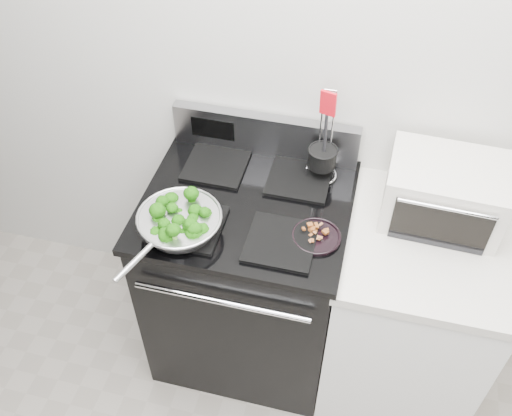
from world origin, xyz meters
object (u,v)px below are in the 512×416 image
(utensil_holder, at_px, (322,162))
(bacon_plate, at_px, (317,234))
(gas_range, at_px, (248,277))
(toaster_oven, at_px, (444,192))
(skillet, at_px, (179,222))

(utensil_holder, bearing_deg, bacon_plate, -67.25)
(gas_range, bearing_deg, utensil_holder, 40.62)
(gas_range, bearing_deg, bacon_plate, -22.35)
(gas_range, distance_m, utensil_holder, 0.62)
(utensil_holder, xyz_separation_m, toaster_oven, (0.46, -0.08, 0.02))
(bacon_plate, bearing_deg, skillet, -169.52)
(utensil_holder, distance_m, toaster_oven, 0.47)
(utensil_holder, height_order, toaster_oven, utensil_holder)
(bacon_plate, xyz_separation_m, toaster_oven, (0.42, 0.25, 0.07))
(skillet, relative_size, utensil_holder, 1.17)
(skillet, relative_size, bacon_plate, 2.67)
(bacon_plate, bearing_deg, utensil_holder, 96.91)
(skillet, bearing_deg, gas_range, 66.01)
(bacon_plate, bearing_deg, toaster_oven, 30.70)
(bacon_plate, xyz_separation_m, utensil_holder, (-0.04, 0.33, 0.05))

